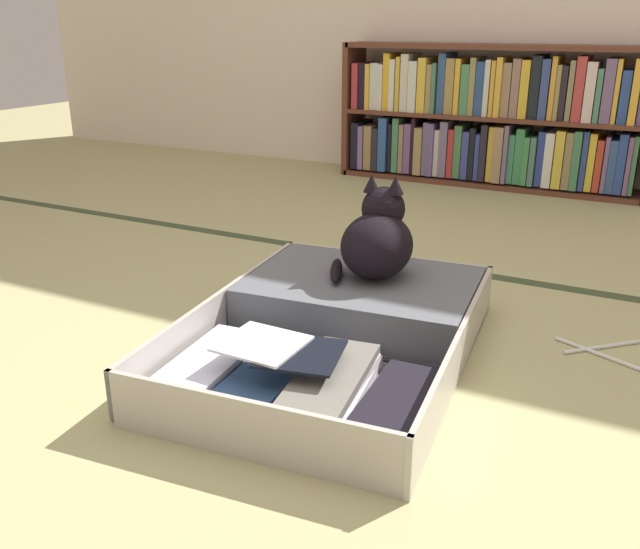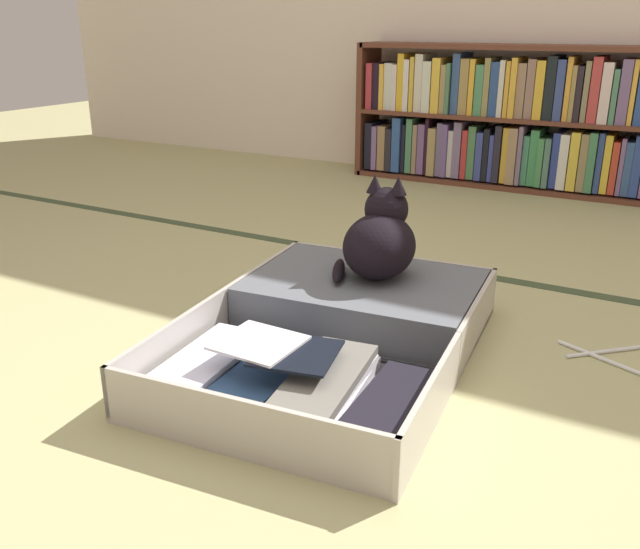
# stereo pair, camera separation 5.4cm
# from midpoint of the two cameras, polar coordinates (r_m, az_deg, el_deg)

# --- Properties ---
(ground_plane) EXTENTS (10.00, 10.00, 0.00)m
(ground_plane) POSITION_cam_midpoint_polar(r_m,az_deg,el_deg) (1.50, 0.86, -10.71)
(ground_plane) COLOR tan
(tatami_border) EXTENTS (4.80, 0.05, 0.00)m
(tatami_border) POSITION_cam_midpoint_polar(r_m,az_deg,el_deg) (2.29, 12.03, 0.29)
(tatami_border) COLOR #39462B
(tatami_border) RESTS_ON ground_plane
(bookshelf) EXTENTS (1.51, 0.24, 0.68)m
(bookshelf) POSITION_cam_midpoint_polar(r_m,az_deg,el_deg) (3.52, 15.73, 12.37)
(bookshelf) COLOR brown
(bookshelf) RESTS_ON ground_plane
(open_suitcase) EXTENTS (0.71, 0.96, 0.13)m
(open_suitcase) POSITION_cam_midpoint_polar(r_m,az_deg,el_deg) (1.73, 2.99, -4.22)
(open_suitcase) COLOR #B7AFA6
(open_suitcase) RESTS_ON ground_plane
(black_cat) EXTENTS (0.25, 0.26, 0.27)m
(black_cat) POSITION_cam_midpoint_polar(r_m,az_deg,el_deg) (1.82, 5.96, 2.86)
(black_cat) COLOR black
(black_cat) RESTS_ON open_suitcase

